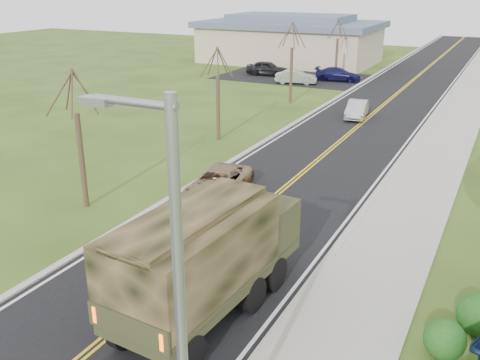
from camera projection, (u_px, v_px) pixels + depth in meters
The scene contains 16 objects.
road at pixel (392, 98), 45.78m from camera, with size 8.00×120.00×0.01m, color black.
curb_right at pixel (443, 102), 43.99m from camera, with size 0.30×120.00×0.12m, color #9E998E.
sidewalk_right at pixel (466, 104), 43.24m from camera, with size 3.20×120.00×0.10m, color #9E998E.
curb_left at pixel (345, 93), 47.53m from camera, with size 0.30×120.00×0.10m, color #9E998E.
street_light at pixel (175, 318), 8.36m from camera, with size 1.65×0.22×8.00m.
bare_tree_a at pixel (81, 149), 22.83m from camera, with size 1.93×2.26×6.08m.
bare_tree_b at pixel (218, 100), 32.89m from camera, with size 1.83×2.14×5.73m.
bare_tree_c at pixel (291, 69), 42.80m from camera, with size 2.04×2.39×6.42m.
bare_tree_d at pixel (337, 55), 52.88m from camera, with size 1.88×2.20×5.91m.
commercial_building at pixel (290, 40), 64.99m from camera, with size 25.50×21.50×5.65m.
military_truck at pixel (206, 253), 15.35m from camera, with size 2.97×7.33×3.58m.
suv_champagne at pixel (219, 183), 24.57m from camera, with size 2.15×4.66×1.30m, color #987755.
sedan_silver at pixel (357, 109), 38.87m from camera, with size 1.32×3.79×1.25m, color #BCBCC1.
lot_car_dark at pixel (267, 68), 56.29m from camera, with size 1.78×4.42×1.51m, color black.
lot_car_silver at pixel (296, 77), 51.77m from camera, with size 1.39×3.99×1.31m, color #A7A7AC.
lot_car_navy at pixel (338, 74), 53.19m from camera, with size 1.84×4.53×1.32m, color #10113C.
Camera 1 is at (9.03, -6.34, 9.38)m, focal length 40.00 mm.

